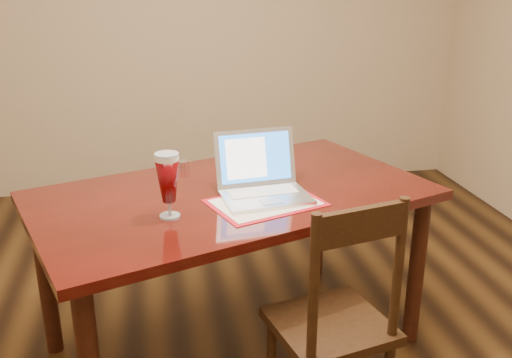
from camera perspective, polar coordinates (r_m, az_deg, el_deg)
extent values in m
cube|color=tan|center=(4.61, -7.08, 15.37)|extent=(4.50, 0.01, 2.70)
cube|color=#440C09|center=(2.52, -2.34, -1.66)|extent=(1.92, 1.47, 0.04)
cylinder|color=#36160D|center=(2.83, 15.74, -8.84)|extent=(0.07, 0.07, 0.76)
cylinder|color=#36160D|center=(2.82, -20.26, -9.44)|extent=(0.07, 0.07, 0.76)
cylinder|color=#36160D|center=(3.35, 6.24, -3.46)|extent=(0.07, 0.07, 0.76)
cube|color=#AE101D|center=(2.38, 0.97, -2.38)|extent=(0.53, 0.45, 0.00)
cube|color=silver|center=(2.38, 0.97, -2.33)|extent=(0.47, 0.40, 0.00)
cube|color=silver|center=(2.40, 1.03, -1.84)|extent=(0.39, 0.29, 0.02)
cube|color=silver|center=(2.44, 0.66, -1.23)|extent=(0.31, 0.15, 0.00)
cube|color=#BABBBF|center=(2.34, 1.56, -2.25)|extent=(0.10, 0.07, 0.00)
cube|color=silver|center=(2.50, -0.07, 2.17)|extent=(0.37, 0.11, 0.24)
cube|color=blue|center=(2.50, -0.03, 2.17)|extent=(0.32, 0.09, 0.20)
cube|color=white|center=(2.48, -0.98, 2.08)|extent=(0.18, 0.07, 0.17)
cylinder|color=silver|center=(2.27, -8.60, -3.67)|extent=(0.08, 0.08, 0.01)
cylinder|color=silver|center=(2.25, -8.64, -2.89)|extent=(0.01, 0.01, 0.06)
cylinder|color=silver|center=(2.18, -8.92, 2.09)|extent=(0.09, 0.09, 0.02)
cylinder|color=silver|center=(2.18, -8.94, 2.44)|extent=(0.09, 0.09, 0.01)
cylinder|color=silver|center=(2.72, -8.61, 0.70)|extent=(0.06, 0.06, 0.04)
cylinder|color=silver|center=(2.81, -7.36, 1.42)|extent=(0.06, 0.06, 0.04)
cube|color=#311C0D|center=(2.27, 7.39, -14.32)|extent=(0.50, 0.48, 0.04)
cylinder|color=#311C0D|center=(2.58, 8.67, -15.72)|extent=(0.04, 0.04, 0.41)
cylinder|color=#311C0D|center=(1.93, 5.79, -10.83)|extent=(0.04, 0.04, 0.54)
cylinder|color=#311C0D|center=(2.10, 14.03, -8.68)|extent=(0.04, 0.04, 0.54)
cube|color=#311C0D|center=(1.92, 10.45, -4.53)|extent=(0.34, 0.11, 0.12)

